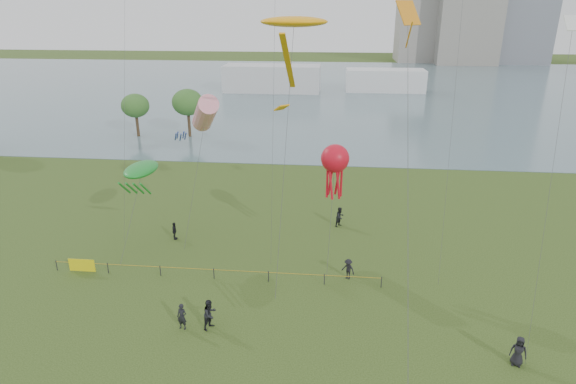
{
  "coord_description": "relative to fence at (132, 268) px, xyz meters",
  "views": [
    {
      "loc": [
        2.66,
        -17.04,
        18.49
      ],
      "look_at": [
        0.0,
        10.0,
        8.0
      ],
      "focal_mm": 30.0,
      "sensor_mm": 36.0,
      "label": 1
    }
  ],
  "objects": [
    {
      "name": "trees",
      "position": [
        -18.69,
        35.51,
        4.52
      ],
      "size": [
        29.66,
        15.84,
        7.19
      ],
      "color": "#382819",
      "rests_on": "ground_plane"
    },
    {
      "name": "spectator_g",
      "position": [
        15.23,
        9.91,
        0.35
      ],
      "size": [
        1.1,
        1.11,
        1.81
      ],
      "primitive_type": "imported",
      "rotation": [
        0.0,
        0.0,
        0.83
      ],
      "color": "black",
      "rests_on": "ground_plane"
    },
    {
      "name": "kite_delta",
      "position": [
        17.92,
        -4.51,
        16.48
      ],
      "size": [
        1.44,
        14.74,
        18.8
      ],
      "rotation": [
        0.0,
        0.0,
        0.16
      ],
      "color": "#3F3F42"
    },
    {
      "name": "kite_creature",
      "position": [
        -0.43,
        4.54,
        6.08
      ],
      "size": [
        2.31,
        5.49,
        7.08
      ],
      "rotation": [
        0.0,
        0.0,
        -0.36
      ],
      "color": "#3F3F42"
    },
    {
      "name": "pavilion_right",
      "position": [
        25.79,
        85.35,
        1.95
      ],
      "size": [
        18.0,
        7.0,
        5.0
      ],
      "primitive_type": "cube",
      "color": "silver",
      "rests_on": "ground_plane"
    },
    {
      "name": "fence",
      "position": [
        0.0,
        0.0,
        0.0
      ],
      "size": [
        24.07,
        0.07,
        1.05
      ],
      "color": "black",
      "rests_on": "ground_plane"
    },
    {
      "name": "spectator_c",
      "position": [
        1.29,
        5.91,
        0.22
      ],
      "size": [
        0.48,
        0.94,
        1.55
      ],
      "primitive_type": "imported",
      "rotation": [
        0.0,
        0.0,
        1.68
      ],
      "color": "black",
      "rests_on": "ground_plane"
    },
    {
      "name": "pavilion_left",
      "position": [
        -0.21,
        82.35,
        2.45
      ],
      "size": [
        22.0,
        8.0,
        6.0
      ],
      "primitive_type": "cube",
      "color": "silver",
      "rests_on": "ground_plane"
    },
    {
      "name": "spectator_f",
      "position": [
        5.61,
        -5.89,
        0.3
      ],
      "size": [
        0.69,
        0.52,
        1.71
      ],
      "primitive_type": "imported",
      "rotation": [
        0.0,
        0.0,
        -0.19
      ],
      "color": "black",
      "rests_on": "ground_plane"
    },
    {
      "name": "building_low",
      "position": [
        43.79,
        155.35,
        13.45
      ],
      "size": [
        16.0,
        18.0,
        28.0
      ],
      "primitive_type": "cube",
      "color": "gray",
      "rests_on": "ground_plane"
    },
    {
      "name": "building_mid",
      "position": [
        57.79,
        149.35,
        18.45
      ],
      "size": [
        20.0,
        20.0,
        38.0
      ],
      "primitive_type": "cube",
      "color": "gray",
      "rests_on": "ground_plane"
    },
    {
      "name": "spectator_a",
      "position": [
        7.3,
        -5.64,
        0.43
      ],
      "size": [
        1.11,
        1.2,
        1.96
      ],
      "primitive_type": "imported",
      "rotation": [
        0.0,
        0.0,
        1.06
      ],
      "color": "black",
      "rests_on": "ground_plane"
    },
    {
      "name": "spectator_d",
      "position": [
        24.91,
        -7.19,
        0.34
      ],
      "size": [
        1.0,
        0.8,
        1.79
      ],
      "primitive_type": "imported",
      "rotation": [
        0.0,
        0.0,
        -0.3
      ],
      "color": "black",
      "rests_on": "ground_plane"
    },
    {
      "name": "kite_stingray",
      "position": [
        11.35,
        5.88,
        16.86
      ],
      "size": [
        4.78,
        9.97,
        17.88
      ],
      "rotation": [
        0.0,
        0.0,
        -0.29
      ],
      "color": "#3F3F42"
    },
    {
      "name": "lake",
      "position": [
        11.79,
        87.35,
        -0.53
      ],
      "size": [
        400.0,
        120.0,
        0.08
      ],
      "primitive_type": "cube",
      "color": "slate",
      "rests_on": "ground_plane"
    },
    {
      "name": "spectator_b",
      "position": [
        15.8,
        0.98,
        0.23
      ],
      "size": [
        1.17,
        1.03,
        1.57
      ],
      "primitive_type": "imported",
      "rotation": [
        0.0,
        0.0,
        -0.55
      ],
      "color": "black",
      "rests_on": "ground_plane"
    },
    {
      "name": "kite_octopus",
      "position": [
        14.58,
        2.77,
        7.89
      ],
      "size": [
        2.0,
        2.82,
        9.55
      ],
      "rotation": [
        0.0,
        0.0,
        -0.09
      ],
      "color": "#3F3F42"
    },
    {
      "name": "kite_windsock",
      "position": [
        3.99,
        7.99,
        9.85
      ],
      "size": [
        4.16,
        6.18,
        12.25
      ],
      "rotation": [
        0.0,
        0.0,
        -0.2
      ],
      "color": "#3F3F42"
    }
  ]
}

